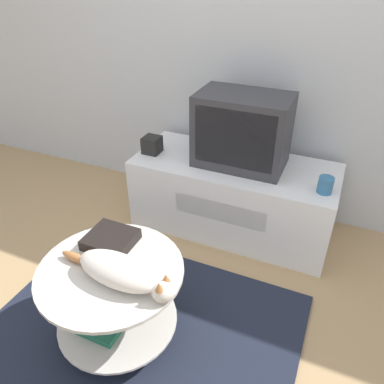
# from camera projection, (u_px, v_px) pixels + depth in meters

# --- Properties ---
(ground_plane) EXTENTS (12.00, 12.00, 0.00)m
(ground_plane) POSITION_uv_depth(u_px,v_px,m) (129.00, 353.00, 1.87)
(ground_plane) COLOR tan
(wall_back) EXTENTS (8.00, 0.05, 2.60)m
(wall_back) POSITION_uv_depth(u_px,v_px,m) (242.00, 24.00, 2.37)
(wall_back) COLOR silver
(wall_back) RESTS_ON ground_plane
(rug) EXTENTS (1.57, 1.43, 0.02)m
(rug) POSITION_uv_depth(u_px,v_px,m) (129.00, 351.00, 1.86)
(rug) COLOR #1E2333
(rug) RESTS_ON ground_plane
(tv_stand) EXTENTS (1.34, 0.58, 0.51)m
(tv_stand) POSITION_uv_depth(u_px,v_px,m) (233.00, 196.00, 2.61)
(tv_stand) COLOR white
(tv_stand) RESTS_ON ground_plane
(tv) EXTENTS (0.57, 0.36, 0.46)m
(tv) POSITION_uv_depth(u_px,v_px,m) (242.00, 131.00, 2.35)
(tv) COLOR #333338
(tv) RESTS_ON tv_stand
(speaker) EXTENTS (0.11, 0.11, 0.11)m
(speaker) POSITION_uv_depth(u_px,v_px,m) (152.00, 145.00, 2.57)
(speaker) COLOR black
(speaker) RESTS_ON tv_stand
(mug) EXTENTS (0.09, 0.09, 0.10)m
(mug) POSITION_uv_depth(u_px,v_px,m) (325.00, 185.00, 2.15)
(mug) COLOR teal
(mug) RESTS_ON tv_stand
(coffee_table) EXTENTS (0.67, 0.67, 0.46)m
(coffee_table) POSITION_uv_depth(u_px,v_px,m) (114.00, 296.00, 1.78)
(coffee_table) COLOR #B2B2B7
(coffee_table) RESTS_ON rug
(dvd_box) EXTENTS (0.23, 0.21, 0.05)m
(dvd_box) POSITION_uv_depth(u_px,v_px,m) (111.00, 239.00, 1.83)
(dvd_box) COLOR black
(dvd_box) RESTS_ON coffee_table
(cat) EXTENTS (0.60, 0.20, 0.12)m
(cat) POSITION_uv_depth(u_px,v_px,m) (121.00, 272.00, 1.60)
(cat) COLOR silver
(cat) RESTS_ON coffee_table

